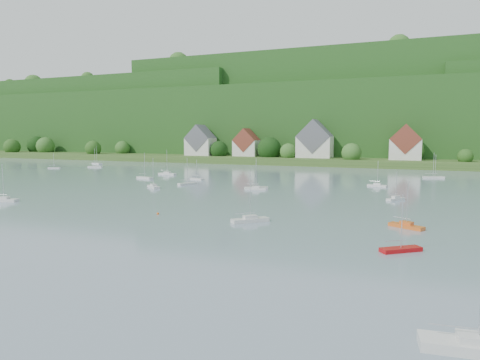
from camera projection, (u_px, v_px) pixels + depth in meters
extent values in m
cube|color=#32521E|center=(310.00, 159.00, 213.86)|extent=(600.00, 60.00, 3.00)
cube|color=#144014|center=(335.00, 125.00, 281.05)|extent=(620.00, 160.00, 40.00)
cube|color=#144014|center=(133.00, 121.00, 322.32)|extent=(200.00, 120.00, 52.00)
cube|color=#144014|center=(350.00, 112.00, 271.87)|extent=(240.00, 130.00, 60.00)
sphere|color=#2E6224|center=(45.00, 146.00, 261.38)|extent=(11.19, 11.19, 11.19)
sphere|color=#2E6224|center=(122.00, 148.00, 245.55)|extent=(8.61, 8.61, 8.61)
sphere|color=#1D4916|center=(93.00, 149.00, 239.70)|extent=(9.03, 9.03, 9.03)
sphere|color=#2E6224|center=(288.00, 152.00, 201.05)|extent=(8.19, 8.19, 8.19)
sphere|color=#2E6224|center=(205.00, 151.00, 219.85)|extent=(6.49, 6.49, 6.49)
sphere|color=#2E6224|center=(410.00, 150.00, 188.62)|extent=(12.16, 12.16, 12.16)
sphere|color=#2E6224|center=(351.00, 153.00, 186.36)|extent=(8.73, 8.73, 8.73)
sphere|color=black|center=(219.00, 150.00, 216.57)|extent=(9.32, 9.32, 9.32)
sphere|color=black|center=(44.00, 147.00, 270.33)|extent=(9.50, 9.50, 9.50)
sphere|color=black|center=(37.00, 145.00, 270.42)|extent=(11.91, 11.91, 11.91)
sphere|color=#1D4916|center=(12.00, 147.00, 262.11)|extent=(9.91, 9.91, 9.91)
sphere|color=#1D4916|center=(465.00, 157.00, 171.47)|extent=(6.24, 6.24, 6.24)
sphere|color=black|center=(269.00, 149.00, 206.98)|extent=(11.92, 11.92, 11.92)
sphere|color=#2E6224|center=(141.00, 76.00, 279.07)|extent=(10.52, 10.52, 10.52)
sphere|color=#2E6224|center=(34.00, 84.00, 324.46)|extent=(13.75, 13.75, 13.75)
sphere|color=#1D4916|center=(212.00, 80.00, 297.87)|extent=(10.29, 10.29, 10.29)
sphere|color=black|center=(87.00, 86.00, 332.42)|extent=(10.31, 10.31, 10.31)
sphere|color=black|center=(80.00, 82.00, 304.09)|extent=(8.14, 8.14, 8.14)
sphere|color=#2E6224|center=(105.00, 86.00, 331.97)|extent=(7.15, 7.15, 7.15)
sphere|color=black|center=(37.00, 88.00, 352.15)|extent=(11.66, 11.66, 11.66)
sphere|color=black|center=(227.00, 78.00, 281.12)|extent=(7.18, 7.18, 7.18)
sphere|color=#2E6224|center=(88.00, 78.00, 286.94)|extent=(8.89, 8.89, 8.89)
sphere|color=#1D4916|center=(10.00, 84.00, 318.36)|extent=(7.77, 7.77, 7.77)
sphere|color=black|center=(81.00, 85.00, 329.77)|extent=(9.97, 9.97, 9.97)
sphere|color=#1D4916|center=(400.00, 53.00, 243.65)|extent=(12.83, 12.83, 12.83)
sphere|color=#2E6224|center=(262.00, 60.00, 261.29)|extent=(8.18, 8.18, 8.18)
sphere|color=#1D4916|center=(339.00, 64.00, 280.58)|extent=(12.73, 12.73, 12.73)
sphere|color=#1D4916|center=(439.00, 56.00, 254.08)|extent=(14.65, 14.65, 14.65)
sphere|color=#2E6224|center=(399.00, 46.00, 221.86)|extent=(11.95, 11.95, 11.95)
sphere|color=#2E6224|center=(268.00, 69.00, 293.61)|extent=(7.07, 7.07, 7.07)
sphere|color=black|center=(322.00, 56.00, 248.83)|extent=(8.21, 8.21, 8.21)
sphere|color=#2E6224|center=(299.00, 64.00, 277.87)|extent=(12.24, 12.24, 12.24)
sphere|color=#2E6224|center=(179.00, 63.00, 275.97)|extent=(13.65, 13.65, 13.65)
sphere|color=#1D4916|center=(476.00, 72.00, 231.23)|extent=(9.78, 9.78, 9.78)
sphere|color=#1D4916|center=(272.00, 92.00, 281.60)|extent=(12.01, 12.01, 12.01)
sphere|color=black|center=(329.00, 90.00, 277.39)|extent=(15.72, 15.72, 15.72)
sphere|color=#1D4916|center=(351.00, 90.00, 268.13)|extent=(10.54, 10.54, 10.54)
sphere|color=#1D4916|center=(118.00, 103.00, 372.09)|extent=(8.18, 8.18, 8.18)
sphere|color=black|center=(128.00, 101.00, 357.31)|extent=(8.74, 8.74, 8.74)
sphere|color=black|center=(96.00, 99.00, 343.61)|extent=(15.38, 15.38, 15.38)
cube|color=beige|center=(201.00, 147.00, 221.58)|extent=(14.00, 10.00, 9.00)
cube|color=#595860|center=(200.00, 138.00, 221.09)|extent=(14.00, 10.40, 14.00)
cube|color=beige|center=(246.00, 148.00, 214.22)|extent=(12.00, 9.00, 8.00)
cube|color=brown|center=(246.00, 140.00, 213.79)|extent=(12.00, 9.36, 12.00)
cube|color=beige|center=(315.00, 147.00, 200.23)|extent=(16.00, 11.00, 10.00)
cube|color=#595860|center=(315.00, 136.00, 199.69)|extent=(16.00, 11.44, 16.00)
cube|color=beige|center=(405.00, 149.00, 183.63)|extent=(13.00, 10.00, 9.00)
cube|color=brown|center=(406.00, 139.00, 183.14)|extent=(13.00, 10.40, 13.00)
cube|color=silver|center=(250.00, 220.00, 68.28)|extent=(5.63, 5.46, 0.61)
cube|color=silver|center=(250.00, 217.00, 68.22)|extent=(2.38, 2.35, 0.50)
cylinder|color=silver|center=(250.00, 195.00, 67.83)|extent=(0.10, 0.10, 7.66)
cylinder|color=silver|center=(245.00, 213.00, 67.81)|extent=(2.50, 2.38, 0.08)
cube|color=silver|center=(478.00, 348.00, 27.44)|extent=(7.33, 2.76, 0.72)
cube|color=silver|center=(478.00, 339.00, 27.37)|extent=(2.64, 1.66, 0.50)
cylinder|color=silver|center=(461.00, 327.00, 27.59)|extent=(3.92, 0.50, 0.08)
cube|color=#D55B1D|center=(406.00, 226.00, 63.97)|extent=(5.35, 3.87, 0.53)
cube|color=#D55B1D|center=(406.00, 223.00, 63.92)|extent=(2.12, 1.81, 0.50)
cylinder|color=silver|center=(407.00, 203.00, 63.58)|extent=(0.10, 0.10, 6.62)
cylinder|color=silver|center=(402.00, 218.00, 64.46)|extent=(2.58, 1.49, 0.08)
cube|color=silver|center=(4.00, 200.00, 89.06)|extent=(6.07, 2.89, 0.59)
cube|color=silver|center=(4.00, 198.00, 89.00)|extent=(2.25, 1.57, 0.50)
cylinder|color=silver|center=(3.00, 181.00, 88.63)|extent=(0.10, 0.10, 7.32)
cylinder|color=silver|center=(0.00, 194.00, 89.07)|extent=(3.16, 0.79, 0.08)
cube|color=#A60A0D|center=(401.00, 250.00, 51.12)|extent=(5.00, 4.33, 0.52)
cylinder|color=silver|center=(402.00, 221.00, 50.74)|extent=(0.10, 0.10, 6.49)
cylinder|color=silver|center=(396.00, 241.00, 50.78)|extent=(2.31, 1.81, 0.08)
sphere|color=orange|center=(240.00, 222.00, 68.70)|extent=(0.48, 0.48, 0.48)
sphere|color=orange|center=(158.00, 214.00, 74.81)|extent=(0.44, 0.44, 0.44)
cube|color=silver|center=(256.00, 188.00, 109.19)|extent=(5.73, 4.91, 0.59)
cylinder|color=silver|center=(256.00, 172.00, 108.76)|extent=(0.10, 0.10, 7.42)
cylinder|color=silver|center=(253.00, 183.00, 108.83)|extent=(2.65, 2.04, 0.08)
cube|color=silver|center=(167.00, 174.00, 147.35)|extent=(6.53, 2.12, 0.65)
cube|color=silver|center=(167.00, 172.00, 147.29)|extent=(2.32, 1.37, 0.50)
cylinder|color=silver|center=(167.00, 161.00, 146.88)|extent=(0.10, 0.10, 8.06)
cylinder|color=silver|center=(165.00, 170.00, 147.62)|extent=(3.55, 0.25, 0.08)
cube|color=silver|center=(54.00, 168.00, 174.44)|extent=(4.86, 3.14, 0.47)
cylinder|color=silver|center=(54.00, 160.00, 174.09)|extent=(0.10, 0.10, 5.92)
cylinder|color=silver|center=(52.00, 165.00, 174.29)|extent=(2.41, 1.13, 0.08)
cube|color=silver|center=(433.00, 177.00, 136.06)|extent=(6.36, 3.55, 0.61)
cylinder|color=silver|center=(434.00, 164.00, 135.61)|extent=(0.10, 0.10, 7.67)
cylinder|color=silver|center=(430.00, 173.00, 135.99)|extent=(3.23, 1.13, 0.08)
cube|color=silver|center=(396.00, 199.00, 90.82)|extent=(3.85, 4.55, 0.47)
cube|color=silver|center=(396.00, 197.00, 90.77)|extent=(1.72, 1.87, 0.50)
cylinder|color=silver|center=(396.00, 184.00, 90.48)|extent=(0.10, 0.10, 5.86)
cylinder|color=silver|center=(394.00, 194.00, 90.33)|extent=(1.60, 2.12, 0.08)
cube|color=silver|center=(197.00, 179.00, 131.23)|extent=(4.82, 2.36, 0.46)
cylinder|color=silver|center=(197.00, 169.00, 130.89)|extent=(0.10, 0.10, 5.81)
cylinder|color=silver|center=(195.00, 175.00, 131.51)|extent=(2.50, 0.68, 0.08)
cube|color=silver|center=(187.00, 184.00, 118.49)|extent=(4.04, 5.65, 0.56)
cylinder|color=silver|center=(187.00, 170.00, 118.08)|extent=(0.10, 0.10, 6.98)
cylinder|color=silver|center=(185.00, 180.00, 117.83)|extent=(1.54, 2.74, 0.08)
cube|color=silver|center=(256.00, 189.00, 107.72)|extent=(5.31, 2.51, 0.51)
cube|color=silver|center=(256.00, 187.00, 107.67)|extent=(1.97, 1.37, 0.50)
cylinder|color=silver|center=(256.00, 175.00, 107.35)|extent=(0.10, 0.10, 6.41)
cylinder|color=silver|center=(253.00, 184.00, 107.72)|extent=(2.77, 0.69, 0.08)
cube|color=silver|center=(95.00, 167.00, 179.77)|extent=(6.14, 3.44, 0.59)
cylinder|color=silver|center=(95.00, 157.00, 179.33)|extent=(0.10, 0.10, 7.40)
cylinder|color=silver|center=(93.00, 164.00, 179.69)|extent=(3.11, 1.11, 0.08)
cube|color=silver|center=(145.00, 178.00, 134.46)|extent=(6.35, 3.19, 0.61)
cylinder|color=silver|center=(145.00, 165.00, 134.02)|extent=(0.10, 0.10, 7.64)
cylinder|color=silver|center=(143.00, 174.00, 134.88)|extent=(3.28, 0.92, 0.08)
cube|color=silver|center=(154.00, 187.00, 111.60)|extent=(5.60, 4.93, 0.59)
cube|color=silver|center=(153.00, 185.00, 111.54)|extent=(2.32, 2.17, 0.50)
cylinder|color=silver|center=(153.00, 172.00, 111.17)|extent=(0.10, 0.10, 7.32)
cylinder|color=silver|center=(152.00, 182.00, 112.23)|extent=(2.57, 2.07, 0.08)
cube|color=silver|center=(435.00, 177.00, 136.17)|extent=(5.86, 2.33, 0.57)
cylinder|color=silver|center=(435.00, 165.00, 135.76)|extent=(0.10, 0.10, 7.12)
cylinder|color=silver|center=(432.00, 174.00, 136.26)|extent=(3.12, 0.49, 0.08)
cube|color=silver|center=(377.00, 186.00, 114.26)|extent=(5.38, 2.71, 0.52)
cube|color=silver|center=(377.00, 184.00, 114.20)|extent=(2.01, 1.44, 0.50)
cylinder|color=silver|center=(378.00, 173.00, 113.88)|extent=(0.10, 0.10, 6.48)
cylinder|color=silver|center=(375.00, 181.00, 114.59)|extent=(2.78, 0.80, 0.08)
cube|color=silver|center=(97.00, 164.00, 199.06)|extent=(6.54, 3.85, 0.63)
cylinder|color=silver|center=(97.00, 154.00, 198.59)|extent=(0.10, 0.10, 7.90)
cylinder|color=silver|center=(96.00, 161.00, 199.56)|extent=(3.29, 1.28, 0.08)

